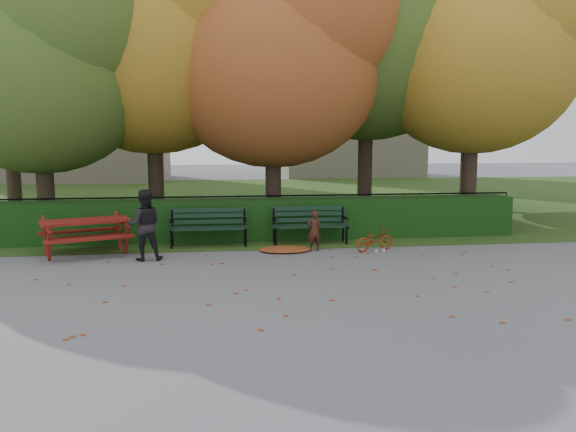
{
  "coord_description": "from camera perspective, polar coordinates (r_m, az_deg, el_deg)",
  "views": [
    {
      "loc": [
        -1.19,
        -9.44,
        2.52
      ],
      "look_at": [
        0.27,
        1.38,
        1.0
      ],
      "focal_mm": 35.0,
      "sensor_mm": 36.0,
      "label": 1
    }
  ],
  "objects": [
    {
      "name": "tree_f",
      "position": [
        19.85,
        -26.11,
        16.33
      ],
      "size": [
        6.93,
        6.6,
        9.19
      ],
      "color": "#32221B",
      "rests_on": "ground"
    },
    {
      "name": "tree_a",
      "position": [
        15.66,
        -23.19,
        14.63
      ],
      "size": [
        5.88,
        5.6,
        7.48
      ],
      "color": "#32221B",
      "rests_on": "ground"
    },
    {
      "name": "tree_b",
      "position": [
        16.48,
        -12.52,
        17.81
      ],
      "size": [
        6.72,
        6.4,
        8.79
      ],
      "color": "#32221B",
      "rests_on": "ground"
    },
    {
      "name": "building_left",
      "position": [
        36.63,
        -20.67,
        15.23
      ],
      "size": [
        10.0,
        7.0,
        15.0
      ],
      "primitive_type": "cube",
      "color": "#C4B797",
      "rests_on": "ground"
    },
    {
      "name": "ground",
      "position": [
        9.84,
        -0.47,
        -6.91
      ],
      "size": [
        90.0,
        90.0,
        0.0
      ],
      "primitive_type": "plane",
      "color": "slate",
      "rests_on": "ground"
    },
    {
      "name": "child",
      "position": [
        12.63,
        2.68,
        -1.51
      ],
      "size": [
        0.35,
        0.25,
        0.91
      ],
      "primitive_type": "imported",
      "rotation": [
        0.0,
        0.0,
        3.24
      ],
      "color": "#3B1C13",
      "rests_on": "ground"
    },
    {
      "name": "tree_e",
      "position": [
        17.24,
        19.79,
        16.01
      ],
      "size": [
        6.09,
        5.8,
        8.16
      ],
      "color": "#32221B",
      "rests_on": "ground"
    },
    {
      "name": "hedge",
      "position": [
        14.13,
        -2.77,
        -0.31
      ],
      "size": [
        13.0,
        0.9,
        1.0
      ],
      "primitive_type": "cube",
      "color": "black",
      "rests_on": "ground"
    },
    {
      "name": "bench_right",
      "position": [
        13.48,
        2.19,
        -0.61
      ],
      "size": [
        1.8,
        0.57,
        0.88
      ],
      "color": "black",
      "rests_on": "ground"
    },
    {
      "name": "adult",
      "position": [
        11.96,
        -14.38,
        -0.88
      ],
      "size": [
        0.77,
        0.62,
        1.48
      ],
      "primitive_type": "imported",
      "rotation": [
        0.0,
        0.0,
        3.23
      ],
      "color": "black",
      "rests_on": "ground"
    },
    {
      "name": "bicycle",
      "position": [
        12.76,
        8.78,
        -2.37
      ],
      "size": [
        1.05,
        0.68,
        0.52
      ],
      "primitive_type": "imported",
      "rotation": [
        0.0,
        0.0,
        1.94
      ],
      "color": "maroon",
      "rests_on": "ground"
    },
    {
      "name": "leaf_scatter",
      "position": [
        10.13,
        -0.69,
        -6.45
      ],
      "size": [
        9.0,
        5.7,
        0.01
      ],
      "primitive_type": null,
      "color": "brown",
      "rests_on": "ground"
    },
    {
      "name": "picnic_table",
      "position": [
        12.92,
        -19.89,
        -1.1
      ],
      "size": [
        2.2,
        2.0,
        0.88
      ],
      "rotation": [
        0.0,
        0.0,
        0.37
      ],
      "color": "maroon",
      "rests_on": "ground"
    },
    {
      "name": "tree_d",
      "position": [
        17.76,
        9.59,
        19.05
      ],
      "size": [
        7.14,
        6.8,
        9.58
      ],
      "color": "#32221B",
      "rests_on": "ground"
    },
    {
      "name": "grass_strip",
      "position": [
        23.6,
        -4.75,
        1.77
      ],
      "size": [
        90.0,
        90.0,
        0.0
      ],
      "primitive_type": "plane",
      "color": "#233D13",
      "rests_on": "ground"
    },
    {
      "name": "leaf_pile",
      "position": [
        12.63,
        -0.28,
        -3.4
      ],
      "size": [
        1.4,
        1.21,
        0.08
      ],
      "primitive_type": "ellipsoid",
      "rotation": [
        0.0,
        0.0,
        -0.4
      ],
      "color": "brown",
      "rests_on": "ground"
    },
    {
      "name": "building_right",
      "position": [
        38.71,
        6.25,
        13.02
      ],
      "size": [
        9.0,
        6.0,
        12.0
      ],
      "primitive_type": "cube",
      "color": "#C4B797",
      "rests_on": "ground"
    },
    {
      "name": "iron_fence",
      "position": [
        14.92,
        -3.03,
        0.27
      ],
      "size": [
        14.0,
        0.04,
        1.02
      ],
      "color": "black",
      "rests_on": "ground"
    },
    {
      "name": "bench_left",
      "position": [
        13.29,
        -8.06,
        -0.81
      ],
      "size": [
        1.8,
        0.57,
        0.88
      ],
      "color": "black",
      "rests_on": "ground"
    },
    {
      "name": "tree_c",
      "position": [
        15.7,
        -0.19,
        16.36
      ],
      "size": [
        6.3,
        6.0,
        8.0
      ],
      "color": "#32221B",
      "rests_on": "ground"
    },
    {
      "name": "tree_g",
      "position": [
        21.62,
        19.22,
        15.07
      ],
      "size": [
        6.3,
        6.0,
        8.55
      ],
      "color": "#32221B",
      "rests_on": "ground"
    }
  ]
}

